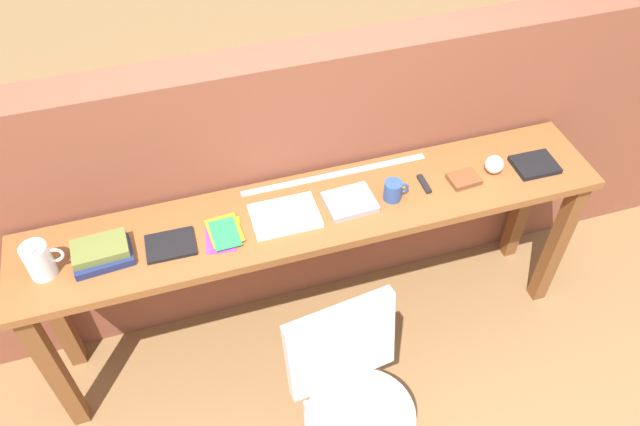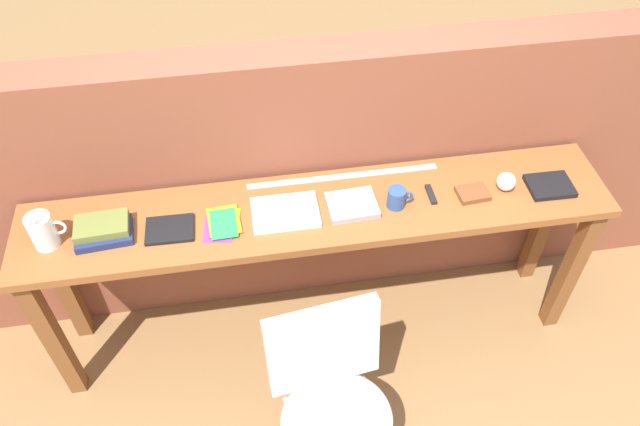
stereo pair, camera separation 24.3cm
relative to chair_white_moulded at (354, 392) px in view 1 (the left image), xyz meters
The scene contains 16 objects.
ground_plane 0.64m from the chair_white_moulded, 81.83° to the left, with size 40.00×40.00×0.00m, color olive.
brick_wall_back 1.02m from the chair_white_moulded, 87.02° to the left, with size 6.00×0.20×1.42m, color brown.
sideboard 0.70m from the chair_white_moulded, 85.50° to the left, with size 2.50×0.44×0.88m.
chair_white_moulded is the anchor object (origin of this frame).
pitcher_white 1.29m from the chair_white_moulded, 148.28° to the left, with size 0.14×0.10×0.18m.
book_stack_leftmost 1.11m from the chair_white_moulded, 141.60° to the left, with size 0.23×0.17×0.07m.
magazine_cycling 0.92m from the chair_white_moulded, 131.45° to the left, with size 0.19×0.15×0.02m, color black.
pamphlet_pile_colourful 0.81m from the chair_white_moulded, 118.58° to the left, with size 0.16×0.20×0.01m.
book_open_centre 0.75m from the chair_white_moulded, 97.62° to the left, with size 0.28×0.20×0.02m, color white.
book_grey_hardcover 0.77m from the chair_white_moulded, 73.34° to the left, with size 0.20×0.17×0.03m, color #9E9EA3.
mug 0.83m from the chair_white_moulded, 58.86° to the left, with size 0.11×0.08×0.09m.
multitool_folded 0.92m from the chair_white_moulded, 50.79° to the left, with size 0.02×0.11×0.02m, color black.
leather_journal_brown 1.02m from the chair_white_moulded, 41.57° to the left, with size 0.13×0.10×0.02m, color brown.
sports_ball_small 1.15m from the chair_white_moulded, 37.04° to the left, with size 0.08×0.08×0.08m, color silver.
book_repair_rightmost 1.28m from the chair_white_moulded, 30.60° to the left, with size 0.19×0.15×0.02m, color black.
ruler_metal_back_edge 0.93m from the chair_white_moulded, 77.19° to the left, with size 0.84×0.03×0.00m, color silver.
Camera 1 is at (-0.51, -1.43, 2.76)m, focal length 35.00 mm.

